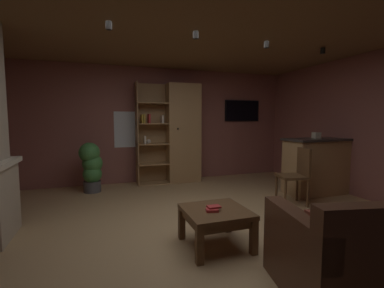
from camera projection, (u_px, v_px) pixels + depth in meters
The scene contains 18 objects.
floor at pixel (203, 232), 3.28m from camera, with size 6.32×5.90×0.02m, color tan.
wall_back at pixel (155, 125), 5.98m from camera, with size 6.44×0.06×2.51m, color #8E544C.
ceiling at pixel (203, 19), 3.06m from camera, with size 6.32×5.90×0.02m, color brown.
window_pane_back at pixel (132, 129), 5.79m from camera, with size 0.75×0.01×0.77m, color white.
bookshelf_cabinet at pixel (179, 134), 5.89m from camera, with size 1.39×0.41×2.15m.
kitchen_bar_counter at pixel (320, 166), 4.99m from camera, with size 1.35×0.60×1.03m.
tissue_box at pixel (316, 135), 4.94m from camera, with size 0.12×0.12×0.11m, color #BFB299.
leather_couch at pixel (378, 257), 2.08m from camera, with size 1.64×1.17×0.84m.
coffee_table at pixel (216, 217), 2.88m from camera, with size 0.67×0.67×0.41m.
table_book_0 at pixel (212, 210), 2.80m from camera, with size 0.13×0.09×0.03m, color #B22D2D.
table_book_1 at pixel (214, 207), 2.84m from camera, with size 0.14×0.10×0.02m, color #B22D2D.
dining_chair at pixel (297, 172), 4.31m from camera, with size 0.51×0.51×0.92m.
potted_floor_plant at pixel (91, 166), 5.03m from camera, with size 0.42×0.39×0.95m.
wall_mounted_tv at pixel (242, 111), 6.59m from camera, with size 0.91×0.06×0.51m.
track_light_spot_1 at pixel (109, 26), 3.04m from camera, with size 0.07×0.07×0.09m, color black.
track_light_spot_2 at pixel (196, 35), 3.38m from camera, with size 0.07×0.07×0.09m, color black.
track_light_spot_3 at pixel (267, 45), 3.81m from camera, with size 0.07×0.07×0.09m, color black.
track_light_spot_4 at pixel (323, 51), 4.15m from camera, with size 0.07×0.07×0.09m, color black.
Camera 1 is at (-1.15, -2.96, 1.37)m, focal length 24.95 mm.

